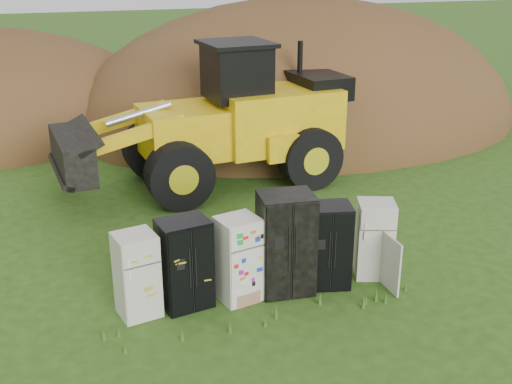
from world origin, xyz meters
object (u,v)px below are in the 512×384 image
(fridge_black_right, at_px, (328,245))
(wheel_loader, at_px, (203,117))
(fridge_leftmost, at_px, (137,275))
(fridge_black_side, at_px, (185,263))
(fridge_sticker, at_px, (238,259))
(fridge_open_door, at_px, (375,239))
(fridge_dark_mid, at_px, (286,243))

(fridge_black_right, height_order, wheel_loader, wheel_loader)
(fridge_leftmost, height_order, fridge_black_side, fridge_black_side)
(fridge_sticker, xyz_separation_m, fridge_open_door, (2.80, 0.07, -0.03))
(fridge_leftmost, height_order, fridge_open_door, fridge_open_door)
(fridge_black_side, bearing_deg, fridge_black_right, -12.01)
(fridge_leftmost, relative_size, fridge_dark_mid, 0.80)
(fridge_black_right, relative_size, fridge_open_door, 1.06)
(fridge_black_side, xyz_separation_m, wheel_loader, (1.81, 6.01, 1.08))
(fridge_open_door, xyz_separation_m, wheel_loader, (-1.96, 6.01, 1.15))
(fridge_sticker, bearing_deg, fridge_black_right, -13.61)
(fridge_dark_mid, bearing_deg, fridge_leftmost, -174.79)
(fridge_sticker, xyz_separation_m, fridge_dark_mid, (0.93, 0.04, 0.16))
(fridge_black_right, bearing_deg, fridge_dark_mid, -169.83)
(fridge_open_door, bearing_deg, fridge_leftmost, -160.03)
(fridge_black_right, bearing_deg, fridge_leftmost, -167.82)
(fridge_black_side, height_order, fridge_black_right, fridge_black_side)
(fridge_black_side, distance_m, fridge_black_right, 2.76)
(fridge_sticker, relative_size, wheel_loader, 0.20)
(fridge_sticker, bearing_deg, wheel_loader, 68.45)
(fridge_leftmost, bearing_deg, fridge_open_door, -11.33)
(fridge_sticker, distance_m, wheel_loader, 6.24)
(fridge_dark_mid, bearing_deg, fridge_black_side, -176.23)
(fridge_black_side, distance_m, fridge_sticker, 0.98)
(fridge_black_side, relative_size, fridge_open_door, 1.08)
(fridge_leftmost, height_order, wheel_loader, wheel_loader)
(fridge_dark_mid, bearing_deg, wheel_loader, 95.82)
(fridge_dark_mid, xyz_separation_m, wheel_loader, (-0.10, 6.04, 0.95))
(fridge_sticker, height_order, wheel_loader, wheel_loader)
(fridge_leftmost, bearing_deg, fridge_dark_mid, -11.56)
(fridge_black_side, relative_size, wheel_loader, 0.21)
(fridge_open_door, bearing_deg, wheel_loader, 127.51)
(fridge_open_door, relative_size, wheel_loader, 0.20)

